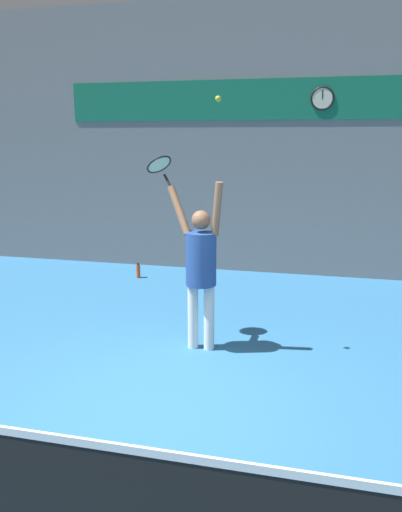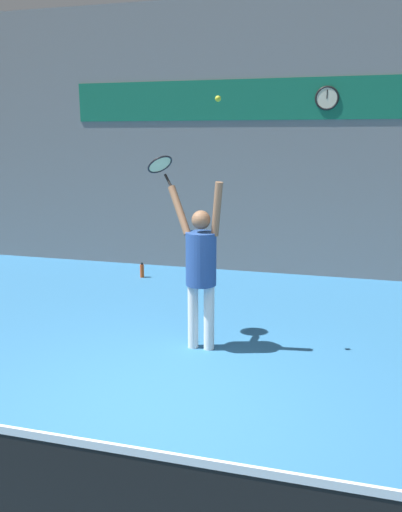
% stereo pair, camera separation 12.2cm
% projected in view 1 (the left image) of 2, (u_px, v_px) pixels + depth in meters
% --- Properties ---
extents(ground_plane, '(18.00, 18.00, 0.00)m').
position_uv_depth(ground_plane, '(149.00, 417.00, 4.70)').
color(ground_plane, teal).
extents(back_wall, '(18.00, 0.10, 5.00)m').
position_uv_depth(back_wall, '(243.00, 141.00, 9.31)').
color(back_wall, slate).
rests_on(back_wall, ground_plane).
extents(sponsor_banner, '(6.73, 0.02, 0.72)m').
position_uv_depth(sponsor_banner, '(243.00, 100.00, 9.08)').
color(sponsor_banner, '#146B4C').
extents(scoreboard_clock, '(0.41, 0.04, 0.41)m').
position_uv_depth(scoreboard_clock, '(322.00, 98.00, 8.75)').
color(scoreboard_clock, beige).
extents(court_net, '(8.21, 0.07, 1.06)m').
position_uv_depth(court_net, '(46.00, 502.00, 2.91)').
color(court_net, '#333333').
rests_on(court_net, ground_plane).
extents(tennis_player, '(0.78, 0.46, 2.08)m').
position_uv_depth(tennis_player, '(201.00, 264.00, 5.99)').
color(tennis_player, white).
rests_on(tennis_player, ground_plane).
extents(tennis_racket, '(0.41, 0.43, 0.39)m').
position_uv_depth(tennis_racket, '(160.00, 166.00, 6.18)').
color(tennis_racket, black).
extents(tennis_ball, '(0.07, 0.07, 0.07)m').
position_uv_depth(tennis_ball, '(218.00, 99.00, 5.45)').
color(tennis_ball, '#CCDB2D').
extents(water_bottle, '(0.08, 0.08, 0.28)m').
position_uv_depth(water_bottle, '(138.00, 271.00, 9.33)').
color(water_bottle, '#D84C19').
rests_on(water_bottle, ground_plane).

